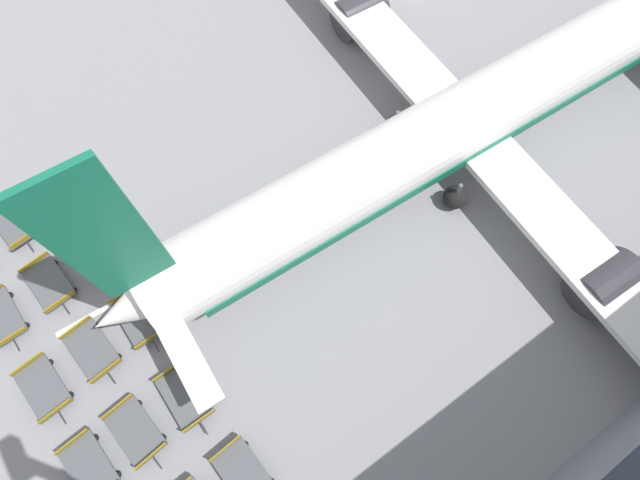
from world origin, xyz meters
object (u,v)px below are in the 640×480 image
airplane (483,110)px  baggage_dolly_row_mid_b_col_c (138,317)px  baggage_dolly_row_mid_b_col_d (185,396)px  baggage_dolly_row_mid_a_col_b (49,283)px  baggage_dolly_row_mid_b_col_e (244,475)px  baggage_dolly_row_near_col_b (1,317)px  baggage_dolly_row_mid_a_col_a (14,223)px  baggage_dolly_row_near_col_d (90,468)px  baggage_dolly_row_mid_b_col_b (96,254)px  baggage_dolly_row_mid_a_col_d (136,431)px  baggage_dolly_row_mid_b_col_a (54,197)px  baggage_dolly_row_near_col_c (43,388)px  baggage_dolly_row_mid_a_col_c (92,350)px

airplane → baggage_dolly_row_mid_b_col_c: 22.12m
baggage_dolly_row_mid_b_col_c → baggage_dolly_row_mid_b_col_d: (4.87, 0.11, 0.00)m
baggage_dolly_row_mid_a_col_b → baggage_dolly_row_mid_b_col_e: bearing=15.2°
airplane → baggage_dolly_row_near_col_b: 28.45m
baggage_dolly_row_mid_a_col_a → baggage_dolly_row_mid_a_col_b: (4.49, 0.22, 0.00)m
baggage_dolly_row_near_col_d → baggage_dolly_row_mid_b_col_b: size_ratio=1.01×
baggage_dolly_row_mid_a_col_d → baggage_dolly_row_mid_b_col_a: (-14.16, 1.80, 0.00)m
baggage_dolly_row_near_col_c → baggage_dolly_row_mid_b_col_a: bearing=154.5°
baggage_dolly_row_mid_b_col_a → baggage_dolly_row_mid_b_col_c: 9.24m
baggage_dolly_row_near_col_c → baggage_dolly_row_mid_b_col_a: size_ratio=1.01×
baggage_dolly_row_mid_a_col_b → baggage_dolly_row_mid_b_col_d: same height
baggage_dolly_row_near_col_b → baggage_dolly_row_mid_a_col_a: 5.46m
airplane → baggage_dolly_row_mid_b_col_e: (8.24, -21.25, -2.44)m
baggage_dolly_row_mid_a_col_a → baggage_dolly_row_mid_b_col_e: bearing=12.3°
baggage_dolly_row_mid_a_col_d → baggage_dolly_row_mid_b_col_d: bearing=91.9°
baggage_dolly_row_mid_b_col_a → baggage_dolly_row_mid_a_col_b: bearing=-25.6°
baggage_dolly_row_near_col_b → baggage_dolly_row_mid_b_col_e: size_ratio=0.99×
baggage_dolly_row_mid_b_col_a → baggage_dolly_row_mid_b_col_c: same height
baggage_dolly_row_near_col_b → baggage_dolly_row_near_col_d: (9.27, 0.81, 0.00)m
baggage_dolly_row_mid_b_col_c → baggage_dolly_row_mid_a_col_b: bearing=-144.9°
baggage_dolly_row_mid_b_col_a → baggage_dolly_row_mid_b_col_c: bearing=5.1°
baggage_dolly_row_near_col_b → baggage_dolly_row_mid_a_col_a: bearing=152.1°
baggage_dolly_row_near_col_d → baggage_dolly_row_mid_b_col_b: (-9.74, 4.76, 0.00)m
baggage_dolly_row_near_col_d → baggage_dolly_row_mid_b_col_e: 7.23m
baggage_dolly_row_mid_b_col_b → baggage_dolly_row_mid_a_col_c: bearing=-26.4°
baggage_dolly_row_mid_b_col_c → baggage_dolly_row_mid_a_col_d: bearing=-27.8°
baggage_dolly_row_mid_a_col_b → baggage_dolly_row_mid_b_col_d: size_ratio=1.02×
airplane → baggage_dolly_row_mid_b_col_b: 23.14m
baggage_dolly_row_mid_a_col_a → baggage_dolly_row_mid_b_col_b: bearing=34.7°
baggage_dolly_row_near_col_c → baggage_dolly_row_mid_a_col_d: size_ratio=1.00×
baggage_dolly_row_mid_b_col_d → baggage_dolly_row_mid_b_col_e: bearing=7.1°
baggage_dolly_row_mid_b_col_b → baggage_dolly_row_mid_b_col_e: bearing=4.1°
baggage_dolly_row_mid_b_col_b → baggage_dolly_row_mid_b_col_e: size_ratio=0.99×
baggage_dolly_row_near_col_b → baggage_dolly_row_mid_a_col_b: size_ratio=0.99×
baggage_dolly_row_near_col_c → baggage_dolly_row_mid_b_col_b: size_ratio=1.01×
baggage_dolly_row_near_col_d → baggage_dolly_row_mid_b_col_e: same height
baggage_dolly_row_near_col_c → baggage_dolly_row_near_col_d: 4.64m
baggage_dolly_row_mid_b_col_a → baggage_dolly_row_mid_b_col_e: size_ratio=0.99×
baggage_dolly_row_mid_a_col_d → baggage_dolly_row_mid_b_col_e: 5.64m
baggage_dolly_row_mid_a_col_d → baggage_dolly_row_mid_b_col_e: same height
baggage_dolly_row_near_col_b → baggage_dolly_row_mid_b_col_a: size_ratio=1.00×
baggage_dolly_row_mid_b_col_b → airplane: bearing=75.3°
baggage_dolly_row_mid_b_col_d → baggage_dolly_row_near_col_d: bearing=-86.6°
baggage_dolly_row_mid_a_col_b → baggage_dolly_row_mid_b_col_a: (-4.78, 2.29, 0.00)m
baggage_dolly_row_mid_b_col_c → baggage_dolly_row_mid_b_col_e: size_ratio=0.99×
baggage_dolly_row_near_col_b → baggage_dolly_row_mid_b_col_b: (-0.47, 5.57, 0.00)m
baggage_dolly_row_mid_a_col_b → baggage_dolly_row_mid_b_col_a: bearing=154.4°
baggage_dolly_row_mid_a_col_b → baggage_dolly_row_mid_a_col_d: same height
airplane → baggage_dolly_row_mid_a_col_d: airplane is taller
baggage_dolly_row_mid_b_col_d → baggage_dolly_row_near_col_b: bearing=-146.2°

